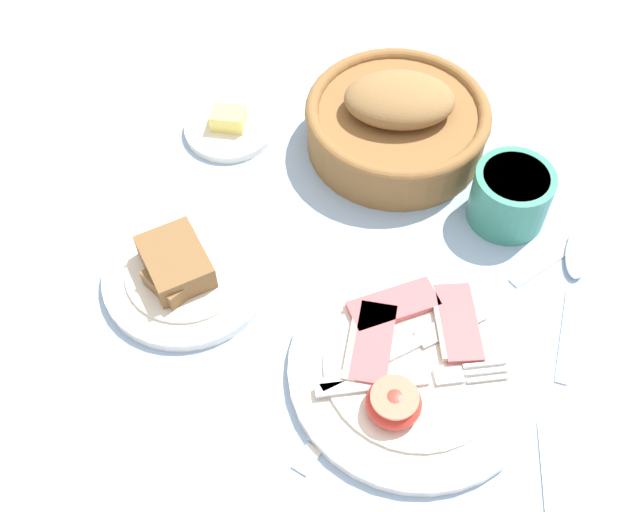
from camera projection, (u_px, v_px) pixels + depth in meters
ground_plane at (356, 348)px, 0.74m from camera, size 3.00×3.00×0.00m
breakfast_plate at (411, 367)px, 0.72m from camera, size 0.24×0.24×0.04m
bread_plate at (183, 271)px, 0.78m from camera, size 0.18×0.18×0.05m
sugar_cup at (511, 195)px, 0.81m from camera, size 0.09×0.09×0.07m
bread_basket at (397, 121)px, 0.87m from camera, size 0.22×0.22×0.09m
butter_dish at (229, 126)px, 0.91m from camera, size 0.11×0.11×0.03m
teaspoon_by_saucer at (497, 292)px, 0.77m from camera, size 0.13×0.17×0.01m
teaspoon_stray at (575, 273)px, 0.79m from camera, size 0.03×0.19×0.01m
fork_on_cloth at (284, 493)px, 0.66m from camera, size 0.06×0.18×0.01m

